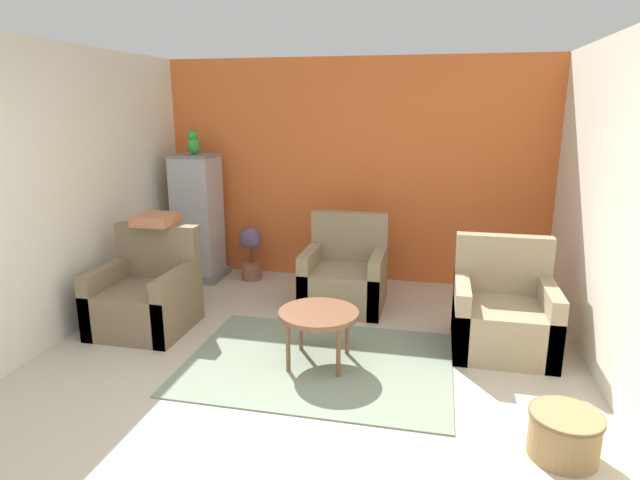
{
  "coord_description": "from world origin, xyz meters",
  "views": [
    {
      "loc": [
        0.99,
        -2.66,
        2.05
      ],
      "look_at": [
        0.0,
        1.76,
        0.9
      ],
      "focal_mm": 30.0,
      "sensor_mm": 36.0,
      "label": 1
    }
  ],
  "objects_px": {
    "wicker_basket": "(564,433)",
    "armchair_left": "(146,298)",
    "armchair_middle": "(345,278)",
    "coffee_table": "(319,317)",
    "birdcage": "(198,219)",
    "parrot": "(194,143)",
    "potted_plant": "(251,249)",
    "armchair_right": "(503,316)"
  },
  "relations": [
    {
      "from": "birdcage",
      "to": "potted_plant",
      "type": "xyz_separation_m",
      "value": [
        0.63,
        0.07,
        -0.36
      ]
    },
    {
      "from": "coffee_table",
      "to": "parrot",
      "type": "distance_m",
      "value": 2.94
    },
    {
      "from": "armchair_middle",
      "to": "potted_plant",
      "type": "relative_size",
      "value": 1.46
    },
    {
      "from": "armchair_middle",
      "to": "armchair_left",
      "type": "bearing_deg",
      "value": -149.74
    },
    {
      "from": "parrot",
      "to": "armchair_right",
      "type": "bearing_deg",
      "value": -20.52
    },
    {
      "from": "coffee_table",
      "to": "potted_plant",
      "type": "distance_m",
      "value": 2.33
    },
    {
      "from": "parrot",
      "to": "potted_plant",
      "type": "xyz_separation_m",
      "value": [
        0.63,
        0.07,
        -1.25
      ]
    },
    {
      "from": "wicker_basket",
      "to": "coffee_table",
      "type": "bearing_deg",
      "value": 153.44
    },
    {
      "from": "parrot",
      "to": "potted_plant",
      "type": "distance_m",
      "value": 1.4
    },
    {
      "from": "armchair_right",
      "to": "parrot",
      "type": "bearing_deg",
      "value": 159.48
    },
    {
      "from": "coffee_table",
      "to": "birdcage",
      "type": "relative_size",
      "value": 0.43
    },
    {
      "from": "coffee_table",
      "to": "wicker_basket",
      "type": "distance_m",
      "value": 1.91
    },
    {
      "from": "armchair_middle",
      "to": "potted_plant",
      "type": "xyz_separation_m",
      "value": [
        -1.25,
        0.6,
        0.08
      ]
    },
    {
      "from": "armchair_right",
      "to": "potted_plant",
      "type": "height_order",
      "value": "armchair_right"
    },
    {
      "from": "armchair_left",
      "to": "parrot",
      "type": "height_order",
      "value": "parrot"
    },
    {
      "from": "armchair_right",
      "to": "coffee_table",
      "type": "bearing_deg",
      "value": -157.17
    },
    {
      "from": "armchair_middle",
      "to": "birdcage",
      "type": "relative_size",
      "value": 0.63
    },
    {
      "from": "coffee_table",
      "to": "armchair_left",
      "type": "distance_m",
      "value": 1.78
    },
    {
      "from": "armchair_middle",
      "to": "parrot",
      "type": "relative_size",
      "value": 3.34
    },
    {
      "from": "coffee_table",
      "to": "potted_plant",
      "type": "bearing_deg",
      "value": 123.11
    },
    {
      "from": "armchair_middle",
      "to": "birdcage",
      "type": "bearing_deg",
      "value": 164.28
    },
    {
      "from": "armchair_left",
      "to": "birdcage",
      "type": "relative_size",
      "value": 0.63
    },
    {
      "from": "parrot",
      "to": "armchair_left",
      "type": "bearing_deg",
      "value": -83.8
    },
    {
      "from": "coffee_table",
      "to": "parrot",
      "type": "bearing_deg",
      "value": 135.25
    },
    {
      "from": "armchair_middle",
      "to": "wicker_basket",
      "type": "relative_size",
      "value": 2.21
    },
    {
      "from": "birdcage",
      "to": "wicker_basket",
      "type": "distance_m",
      "value": 4.55
    },
    {
      "from": "armchair_left",
      "to": "potted_plant",
      "type": "height_order",
      "value": "armchair_left"
    },
    {
      "from": "armchair_left",
      "to": "wicker_basket",
      "type": "xyz_separation_m",
      "value": [
        3.43,
        -1.2,
        -0.14
      ]
    },
    {
      "from": "armchair_middle",
      "to": "potted_plant",
      "type": "bearing_deg",
      "value": 154.39
    },
    {
      "from": "armchair_left",
      "to": "birdcage",
      "type": "bearing_deg",
      "value": 96.21
    },
    {
      "from": "armchair_left",
      "to": "armchair_middle",
      "type": "xyz_separation_m",
      "value": [
        1.71,
        1.0,
        0.0
      ]
    },
    {
      "from": "armchair_middle",
      "to": "armchair_right",
      "type": "bearing_deg",
      "value": -26.06
    },
    {
      "from": "armchair_right",
      "to": "potted_plant",
      "type": "distance_m",
      "value": 3.06
    },
    {
      "from": "coffee_table",
      "to": "armchair_middle",
      "type": "bearing_deg",
      "value": 91.05
    },
    {
      "from": "armchair_middle",
      "to": "birdcage",
      "type": "xyz_separation_m",
      "value": [
        -1.88,
        0.53,
        0.44
      ]
    },
    {
      "from": "armchair_left",
      "to": "armchair_middle",
      "type": "relative_size",
      "value": 1.0
    },
    {
      "from": "coffee_table",
      "to": "birdcage",
      "type": "bearing_deg",
      "value": 135.29
    },
    {
      "from": "parrot",
      "to": "wicker_basket",
      "type": "relative_size",
      "value": 0.66
    },
    {
      "from": "wicker_basket",
      "to": "armchair_left",
      "type": "bearing_deg",
      "value": 160.68
    },
    {
      "from": "birdcage",
      "to": "parrot",
      "type": "distance_m",
      "value": 0.89
    },
    {
      "from": "coffee_table",
      "to": "armchair_middle",
      "type": "height_order",
      "value": "armchair_middle"
    },
    {
      "from": "coffee_table",
      "to": "wicker_basket",
      "type": "height_order",
      "value": "coffee_table"
    }
  ]
}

